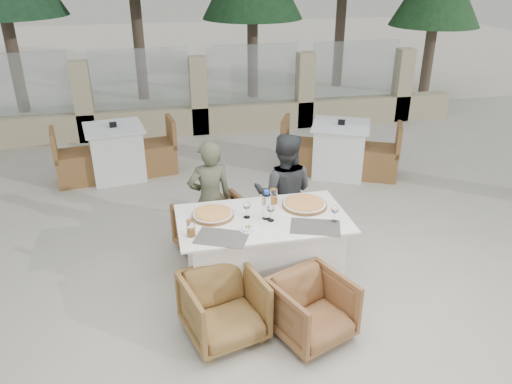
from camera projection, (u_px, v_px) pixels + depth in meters
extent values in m
plane|color=#B8B29D|center=(253.00, 280.00, 5.10)|extent=(80.00, 80.00, 0.00)
cube|color=beige|center=(171.00, 50.00, 17.46)|extent=(30.00, 16.00, 0.01)
cube|color=#5B554E|center=(222.00, 238.00, 4.35)|extent=(0.53, 0.46, 0.00)
cube|color=#524D46|center=(315.00, 227.00, 4.53)|extent=(0.52, 0.43, 0.00)
cylinder|color=orange|center=(213.00, 214.00, 4.70)|extent=(0.44, 0.44, 0.05)
cylinder|color=#CF5B1C|center=(305.00, 204.00, 4.89)|extent=(0.44, 0.44, 0.06)
cylinder|color=#9DB7CF|center=(266.00, 205.00, 4.62)|extent=(0.09, 0.09, 0.29)
cylinder|color=orange|center=(191.00, 228.00, 4.35)|extent=(0.08, 0.08, 0.15)
cylinder|color=orange|center=(274.00, 196.00, 4.93)|extent=(0.09, 0.09, 0.15)
imported|color=brown|center=(209.00, 228.00, 5.49)|extent=(0.82, 0.83, 0.57)
imported|color=brown|center=(269.00, 217.00, 5.65)|extent=(0.86, 0.87, 0.64)
imported|color=olive|center=(224.00, 307.00, 4.24)|extent=(0.78, 0.79, 0.59)
imported|color=brown|center=(312.00, 309.00, 4.24)|extent=(0.79, 0.80, 0.56)
imported|color=#53553E|center=(210.00, 199.00, 5.31)|extent=(0.51, 0.36, 1.31)
imported|color=#333638|center=(284.00, 194.00, 5.37)|extent=(0.79, 0.70, 1.36)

